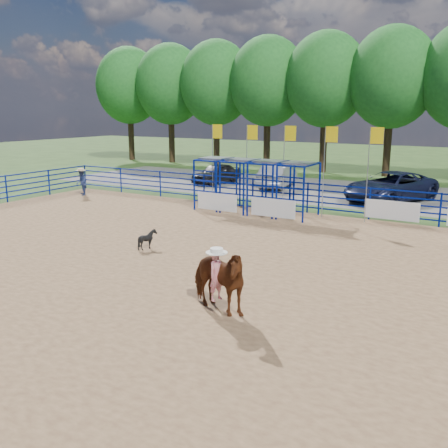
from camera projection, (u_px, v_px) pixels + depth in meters
The scene contains 12 objects.
ground at pixel (192, 267), 16.00m from camera, with size 120.00×120.00×0.00m, color #3E5E25.
arena_dirt at pixel (192, 267), 16.00m from camera, with size 30.00×20.00×0.02m, color #A17850.
gravel_strip at pixel (350, 193), 30.24m from camera, with size 40.00×10.00×0.01m, color slate.
horse_and_rider at pixel (217, 277), 12.26m from camera, with size 2.18×1.40×2.26m.
calf at pixel (148, 239), 17.95m from camera, with size 0.58×0.65×0.72m, color black.
spectator_cowboy at pixel (81, 182), 29.08m from camera, with size 0.92×0.91×1.55m.
car_a at pixel (216, 173), 33.99m from camera, with size 1.58×3.92×1.34m, color black.
car_b at pixel (277, 176), 32.19m from camera, with size 1.59×4.55×1.50m, color gray.
car_c at pixel (390, 187), 27.24m from camera, with size 2.68×5.80×1.61m, color #151936.
perimeter_fence at pixel (191, 245), 15.83m from camera, with size 30.10×20.10×1.50m.
chute_assembly at pixel (262, 188), 24.07m from camera, with size 19.32×2.41×4.20m.
treeline at pixel (393, 73), 36.09m from camera, with size 56.40×6.40×11.24m.
Camera 1 is at (8.70, -12.61, 4.95)m, focal length 40.00 mm.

